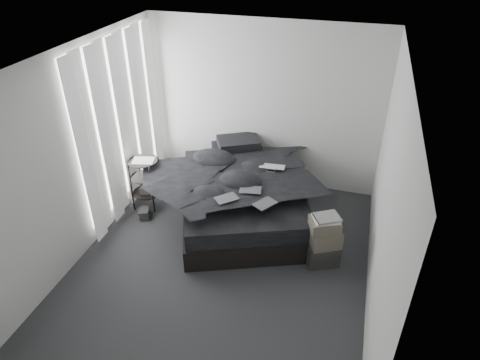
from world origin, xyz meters
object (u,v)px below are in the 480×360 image
(laptop, at_px, (272,164))
(side_stand, at_px, (146,184))
(box_lower, at_px, (322,253))
(bed, at_px, (243,207))

(laptop, xyz_separation_m, side_stand, (-1.82, -0.36, -0.43))
(laptop, relative_size, box_lower, 0.91)
(laptop, height_order, side_stand, laptop)
(bed, bearing_deg, box_lower, -50.73)
(side_stand, distance_m, box_lower, 2.75)
(side_stand, xyz_separation_m, box_lower, (2.69, -0.53, -0.24))
(bed, xyz_separation_m, side_stand, (-1.45, -0.15, 0.24))
(laptop, relative_size, side_stand, 0.46)
(bed, height_order, side_stand, side_stand)
(box_lower, bearing_deg, laptop, 134.58)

